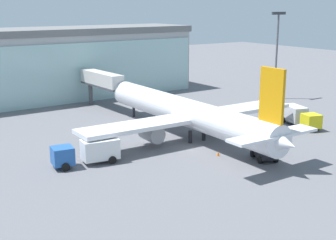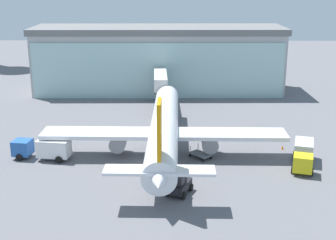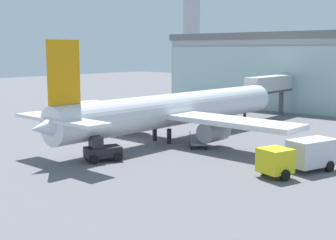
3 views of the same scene
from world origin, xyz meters
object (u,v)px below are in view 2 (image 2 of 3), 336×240
jet_bridge (161,81)px  fuel_truck (303,154)px  safety_cone_nose (149,176)px  catering_truck (44,148)px  safety_cone_wingtip (282,147)px  airplane (164,129)px  baggage_cart (200,154)px  pushback_tug (179,185)px

jet_bridge → fuel_truck: (18.20, -26.88, -3.26)m
fuel_truck → safety_cone_nose: 19.20m
catering_truck → safety_cone_wingtip: bearing=-165.0°
airplane → baggage_cart: bearing=-108.8°
jet_bridge → pushback_tug: jet_bridge is taller
fuel_truck → safety_cone_wingtip: size_ratio=13.86×
baggage_cart → airplane: bearing=-152.3°
jet_bridge → baggage_cart: (5.76, -24.58, -4.22)m
pushback_tug → jet_bridge: bearing=27.0°
pushback_tug → fuel_truck: bearing=-39.7°
jet_bridge → pushback_tug: 35.34m
airplane → fuel_truck: airplane is taller
airplane → pushback_tug: size_ratio=10.14×
airplane → safety_cone_nose: (-1.60, -8.05, -3.06)m
safety_cone_wingtip → catering_truck: bearing=-172.9°
safety_cone_nose → safety_cone_wingtip: 20.02m
catering_truck → baggage_cart: (19.90, 0.55, -0.97)m
safety_cone_nose → baggage_cart: bearing=45.6°
jet_bridge → pushback_tug: size_ratio=3.06×
airplane → catering_truck: size_ratio=4.90×
jet_bridge → baggage_cart: size_ratio=3.56×
baggage_cart → safety_cone_nose: baggage_cart is taller
fuel_truck → jet_bridge: bearing=-130.0°
jet_bridge → airplane: size_ratio=0.30×
catering_truck → pushback_tug: bearing=157.7°
airplane → catering_truck: 15.49m
pushback_tug → safety_cone_wingtip: (14.10, 13.76, -0.70)m
catering_truck → safety_cone_nose: 14.87m
fuel_truck → baggage_cart: (-12.44, 2.30, -0.97)m
airplane → catering_truck: (-15.22, -2.19, -1.87)m
jet_bridge → safety_cone_nose: bearing=176.8°
jet_bridge → baggage_cart: bearing=-169.1°
fuel_truck → pushback_tug: (-15.32, -8.14, -0.49)m
pushback_tug → airplane: bearing=30.8°
fuel_truck → safety_cone_nose: size_ratio=13.86×
airplane → baggage_cart: 5.71m
pushback_tug → baggage_cart: bearing=6.9°
airplane → safety_cone_wingtip: size_ratio=67.16×
safety_cone_nose → safety_cone_wingtip: bearing=29.0°
catering_truck → safety_cone_wingtip: 31.38m
airplane → safety_cone_wingtip: (15.90, 1.67, -3.06)m
jet_bridge → airplane: bearing=-179.6°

